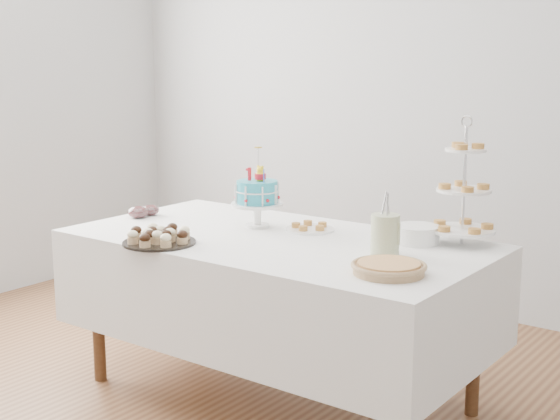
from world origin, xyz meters
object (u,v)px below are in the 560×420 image
Objects in this scene: pie at (389,267)px; jam_bowl_a at (138,212)px; pastry_plate at (310,227)px; utensil_pitcher at (385,234)px; plate_stack at (417,234)px; cupcake_tray at (159,236)px; birthday_cake at (257,206)px; jam_bowl_b at (150,210)px; tiered_stand at (464,191)px; table at (276,286)px.

pie is 2.74× the size of jam_bowl_a.
pastry_plate is 0.86× the size of utensil_pitcher.
jam_bowl_a is at bearing -165.71° from plate_stack.
plate_stack reaches higher than pastry_plate.
cupcake_tray is 0.60m from jam_bowl_a.
birthday_cake reaches higher than pastry_plate.
jam_bowl_b is (-0.63, -0.11, -0.08)m from birthday_cake.
jam_bowl_b reaches higher than pie.
jam_bowl_a is at bearing -163.54° from tiered_stand.
jam_bowl_b is at bearing 178.45° from table.
plate_stack is 0.53m from pastry_plate.
plate_stack is at bearing 88.01° from utensil_pitcher.
jam_bowl_a is (-1.56, -0.46, -0.21)m from tiered_stand.
jam_bowl_a is (-1.55, 0.17, 0.00)m from pie.
pie reaches higher than table.
cupcake_tray is (-0.13, -0.53, -0.07)m from birthday_cake.
cupcake_tray reaches higher than pastry_plate.
jam_bowl_a is at bearing -162.16° from pastry_plate.
utensil_pitcher is at bearing 122.23° from pie.
pie is (0.71, -0.23, 0.25)m from table.
plate_stack is at bearing 37.53° from cupcake_tray.
cupcake_tray is 0.57× the size of tiered_stand.
jam_bowl_a is at bearing -170.37° from birthday_cake.
birthday_cake reaches higher than table.
pastry_plate is 0.92m from jam_bowl_a.
tiered_stand reaches higher than pie.
table is 0.88m from jam_bowl_b.
utensil_pitcher is at bearing 24.07° from cupcake_tray.
tiered_stand reaches higher than cupcake_tray.
table is 0.79m from pie.
plate_stack is (-0.15, 0.52, 0.01)m from pie.
birthday_cake is 4.07× the size of jam_bowl_b.
pastry_plate is at bearing 12.22° from birthday_cake.
table is 8.34× the size of pastry_plate.
plate_stack is (0.77, 0.16, -0.07)m from birthday_cake.
jam_bowl_a is (-0.87, -0.28, 0.01)m from pastry_plate.
tiered_stand is 1.62m from jam_bowl_b.
pie is at bearing -74.10° from plate_stack.
cupcake_tray is 0.99m from utensil_pitcher.
jam_bowl_b is at bearing 90.00° from jam_bowl_a.
tiered_stand is 2.81× the size of plate_stack.
cupcake_tray is at bearing -143.19° from tiered_stand.
tiered_stand is 5.93× the size of jam_bowl_b.
tiered_stand is at bearing 13.57° from jam_bowl_b.
birthday_cake is at bearing 158.58° from pie.
utensil_pitcher is at bearing -89.70° from plate_stack.
utensil_pitcher is (-0.16, -0.40, -0.14)m from tiered_stand.
birthday_cake is 0.99m from pie.
cupcake_tray is at bearing -170.85° from pie.
table is 0.95m from tiered_stand.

